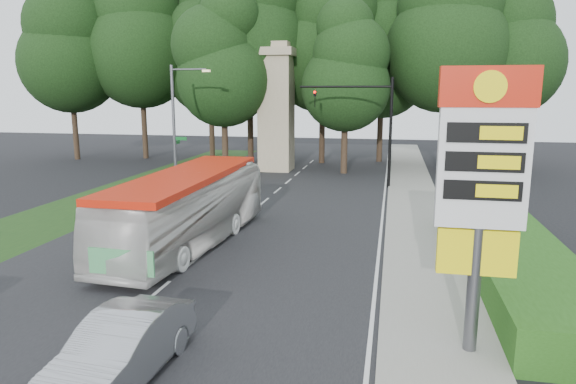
% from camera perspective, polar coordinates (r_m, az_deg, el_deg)
% --- Properties ---
extents(ground, '(120.00, 120.00, 0.00)m').
position_cam_1_polar(ground, '(13.97, -21.85, -16.53)').
color(ground, black).
rests_on(ground, ground).
extents(road_surface, '(14.00, 80.00, 0.02)m').
position_cam_1_polar(road_surface, '(24.16, -6.14, -4.03)').
color(road_surface, black).
rests_on(road_surface, ground).
extents(sidewalk_right, '(3.00, 80.00, 0.12)m').
position_cam_1_polar(sidewalk_right, '(23.10, 14.47, -4.91)').
color(sidewalk_right, gray).
rests_on(sidewalk_right, ground).
extents(grass_verge_left, '(5.00, 50.00, 0.02)m').
position_cam_1_polar(grass_verge_left, '(33.36, -18.68, -0.34)').
color(grass_verge_left, '#193814').
rests_on(grass_verge_left, ground).
extents(hedge, '(3.00, 14.00, 1.20)m').
position_cam_1_polar(hedge, '(19.55, 23.96, -6.81)').
color(hedge, '#224F15').
rests_on(hedge, ground).
extents(gas_station_pylon, '(2.10, 0.45, 6.85)m').
position_cam_1_polar(gas_station_pylon, '(12.50, 20.77, 1.88)').
color(gas_station_pylon, '#59595E').
rests_on(gas_station_pylon, ground).
extents(traffic_signal_mast, '(6.10, 0.35, 7.20)m').
position_cam_1_polar(traffic_signal_mast, '(34.27, 9.15, 8.26)').
color(traffic_signal_mast, black).
rests_on(traffic_signal_mast, ground).
extents(streetlight_signs, '(2.75, 0.98, 8.00)m').
position_cam_1_polar(streetlight_signs, '(35.23, -12.27, 7.84)').
color(streetlight_signs, '#59595E').
rests_on(streetlight_signs, ground).
extents(monument, '(3.00, 3.00, 10.05)m').
position_cam_1_polar(monument, '(41.25, -1.31, 9.46)').
color(monument, tan).
rests_on(monument, ground).
extents(tree_far_west, '(8.96, 8.96, 17.60)m').
position_cam_1_polar(tree_far_west, '(52.31, -23.23, 15.06)').
color(tree_far_west, '#2D2116').
rests_on(tree_far_west, ground).
extents(tree_west_mid, '(9.80, 9.80, 19.25)m').
position_cam_1_polar(tree_west_mid, '(51.08, -16.20, 16.75)').
color(tree_west_mid, '#2D2116').
rests_on(tree_west_mid, ground).
extents(tree_west_near, '(8.40, 8.40, 16.50)m').
position_cam_1_polar(tree_west_near, '(50.36, -8.71, 15.23)').
color(tree_west_near, '#2D2116').
rests_on(tree_west_near, ground).
extents(tree_center_left, '(10.08, 10.08, 19.80)m').
position_cam_1_polar(tree_center_left, '(45.25, -4.36, 18.35)').
color(tree_center_left, '#2D2116').
rests_on(tree_center_left, ground).
extents(tree_center_right, '(9.24, 9.24, 18.15)m').
position_cam_1_polar(tree_center_right, '(45.86, 3.94, 17.00)').
color(tree_center_right, '#2D2116').
rests_on(tree_center_right, ground).
extents(tree_east_near, '(8.12, 8.12, 15.95)m').
position_cam_1_polar(tree_east_near, '(47.33, 10.48, 15.04)').
color(tree_east_near, '#2D2116').
rests_on(tree_east_near, ground).
extents(tree_east_mid, '(9.52, 9.52, 18.70)m').
position_cam_1_polar(tree_east_mid, '(43.66, 17.32, 17.28)').
color(tree_east_mid, '#2D2116').
rests_on(tree_east_mid, ground).
extents(tree_far_east, '(8.68, 8.68, 17.05)m').
position_cam_1_polar(tree_far_east, '(46.23, 23.39, 15.27)').
color(tree_far_east, '#2D2116').
rests_on(tree_far_east, ground).
extents(tree_monument_left, '(7.28, 7.28, 14.30)m').
position_cam_1_polar(tree_monument_left, '(41.42, -7.23, 14.33)').
color(tree_monument_left, '#2D2116').
rests_on(tree_monument_left, ground).
extents(tree_monument_right, '(6.72, 6.72, 13.20)m').
position_cam_1_polar(tree_monument_right, '(39.91, 6.45, 13.51)').
color(tree_monument_right, '#2D2116').
rests_on(tree_monument_right, ground).
extents(transit_bus, '(3.38, 11.16, 3.06)m').
position_cam_1_polar(transit_bus, '(21.38, -11.04, -1.97)').
color(transit_bus, silver).
rests_on(transit_bus, ground).
extents(sedan_silver, '(1.78, 4.59, 1.49)m').
position_cam_1_polar(sedan_silver, '(12.32, -18.09, -16.26)').
color(sedan_silver, '#A2A4AA').
rests_on(sedan_silver, ground).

